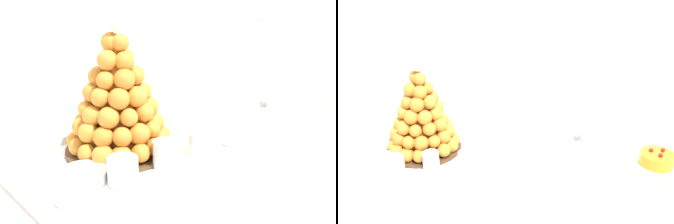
% 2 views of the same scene
% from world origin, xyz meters
% --- Properties ---
extents(buffet_table, '(1.57, 0.88, 0.79)m').
position_xyz_m(buffet_table, '(0.00, 0.00, 0.68)').
color(buffet_table, brown).
rests_on(buffet_table, ground_plane).
extents(serving_tray, '(0.60, 0.36, 0.02)m').
position_xyz_m(serving_tray, '(-0.26, 0.03, 0.79)').
color(serving_tray, white).
rests_on(serving_tray, buffet_table).
extents(croquembouche, '(0.25, 0.25, 0.32)m').
position_xyz_m(croquembouche, '(-0.28, 0.08, 0.92)').
color(croquembouche, '#4C331E').
rests_on(croquembouche, serving_tray).
extents(dessert_cup_left, '(0.05, 0.05, 0.05)m').
position_xyz_m(dessert_cup_left, '(-0.48, -0.05, 0.82)').
color(dessert_cup_left, silver).
rests_on(dessert_cup_left, serving_tray).
extents(dessert_cup_mid_left, '(0.06, 0.06, 0.05)m').
position_xyz_m(dessert_cup_mid_left, '(-0.37, -0.05, 0.82)').
color(dessert_cup_mid_left, silver).
rests_on(dessert_cup_mid_left, serving_tray).
extents(dessert_cup_centre, '(0.05, 0.05, 0.06)m').
position_xyz_m(dessert_cup_centre, '(-0.26, -0.05, 0.82)').
color(dessert_cup_centre, silver).
rests_on(dessert_cup_centre, serving_tray).
extents(dessert_cup_mid_right, '(0.06, 0.06, 0.05)m').
position_xyz_m(dessert_cup_mid_right, '(-0.14, -0.05, 0.82)').
color(dessert_cup_mid_right, silver).
rests_on(dessert_cup_mid_right, serving_tray).
extents(dessert_cup_right, '(0.06, 0.06, 0.06)m').
position_xyz_m(dessert_cup_right, '(-0.04, -0.06, 0.82)').
color(dessert_cup_right, silver).
rests_on(dessert_cup_right, serving_tray).
extents(creme_brulee_ramekin, '(0.09, 0.09, 0.02)m').
position_xyz_m(creme_brulee_ramekin, '(-0.42, 0.01, 0.81)').
color(creme_brulee_ramekin, white).
rests_on(creme_brulee_ramekin, serving_tray).
extents(macaron_goblet, '(0.15, 0.15, 0.28)m').
position_xyz_m(macaron_goblet, '(0.25, 0.09, 0.96)').
color(macaron_goblet, white).
rests_on(macaron_goblet, buffet_table).
extents(fruit_tart_plate, '(0.21, 0.21, 0.06)m').
position_xyz_m(fruit_tart_plate, '(0.45, -0.11, 0.80)').
color(fruit_tart_plate, white).
rests_on(fruit_tart_plate, buffet_table).
extents(wine_glass, '(0.08, 0.08, 0.17)m').
position_xyz_m(wine_glass, '(-0.21, 0.28, 0.91)').
color(wine_glass, silver).
rests_on(wine_glass, buffet_table).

